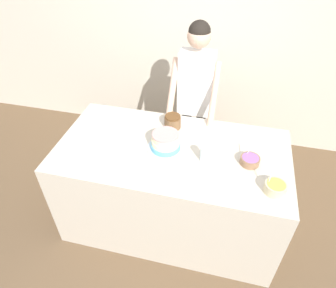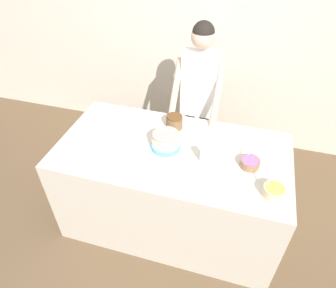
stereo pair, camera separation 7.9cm
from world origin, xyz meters
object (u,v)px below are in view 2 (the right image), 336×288
person_baker (199,90)px  drinking_glass (204,155)px  cake (166,142)px  frosting_bowl_yellow (274,191)px  stoneware_jar (174,122)px  frosting_bowl_purple (250,163)px  ceramic_plate (93,155)px

person_baker → drinking_glass: (0.20, -0.78, -0.10)m
cake → frosting_bowl_yellow: 0.88m
frosting_bowl_yellow → stoneware_jar: bearing=146.6°
person_baker → frosting_bowl_purple: 0.93m
person_baker → ceramic_plate: person_baker is taller
person_baker → ceramic_plate: 1.17m
frosting_bowl_yellow → ceramic_plate: (-1.37, 0.02, -0.03)m
person_baker → cake: (-0.12, -0.72, -0.09)m
frosting_bowl_purple → stoneware_jar: size_ratio=1.12×
frosting_bowl_yellow → stoneware_jar: size_ratio=1.06×
cake → drinking_glass: 0.33m
frosting_bowl_yellow → ceramic_plate: size_ratio=0.62×
cake → ceramic_plate: cake is taller
cake → frosting_bowl_purple: (0.67, -0.02, -0.03)m
drinking_glass → frosting_bowl_purple: bearing=7.3°
person_baker → stoneware_jar: bearing=-106.6°
frosting_bowl_purple → drinking_glass: (-0.35, -0.04, 0.03)m
cake → frosting_bowl_yellow: frosting_bowl_yellow is taller
frosting_bowl_purple → person_baker: bearing=126.7°
person_baker → frosting_bowl_purple: bearing=-53.3°
cake → frosting_bowl_purple: frosting_bowl_purple is taller
frosting_bowl_yellow → person_baker: bearing=126.5°
person_baker → stoneware_jar: person_baker is taller
person_baker → cake: 0.73m
person_baker → stoneware_jar: size_ratio=11.94×
stoneware_jar → person_baker: bearing=73.4°
drinking_glass → ceramic_plate: bearing=-167.9°
cake → person_baker: bearing=80.9°
frosting_bowl_yellow → cake: bearing=162.5°
frosting_bowl_yellow → frosting_bowl_purple: frosting_bowl_purple is taller
person_baker → frosting_bowl_yellow: person_baker is taller
frosting_bowl_purple → ceramic_plate: size_ratio=0.65×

